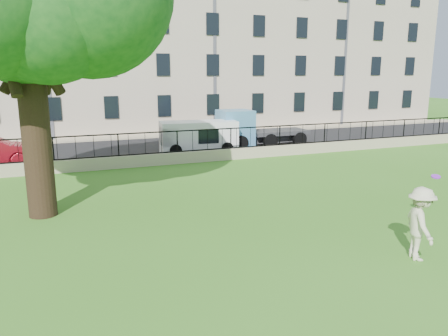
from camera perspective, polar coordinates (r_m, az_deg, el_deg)
name	(u,v)px	position (r m, az deg, el deg)	size (l,w,h in m)	color
ground	(296,247)	(12.27, 9.35, -10.18)	(120.00, 120.00, 0.00)	#37741B
retaining_wall	(178,158)	(22.89, -6.08, 1.34)	(50.00, 0.40, 0.60)	tan
iron_railing	(177,142)	(22.74, -6.13, 3.44)	(50.00, 0.05, 1.13)	black
street	(157,149)	(27.43, -8.69, 2.49)	(60.00, 9.00, 0.01)	black
sidewalk	(141,137)	(32.46, -10.75, 4.04)	(60.00, 1.40, 0.12)	tan
building_row	(124,44)	(37.77, -12.88, 15.54)	(56.40, 10.40, 13.80)	beige
man	(420,224)	(12.12, 24.23, -6.66)	(1.22, 0.70, 1.89)	beige
frisbee	(436,177)	(14.60, 25.94, -1.01)	(0.27, 0.27, 0.03)	purple
white_van	(199,137)	(25.77, -3.34, 4.06)	(4.44, 1.73, 1.87)	white
blue_truck	(261,128)	(28.20, 4.87, 5.26)	(5.61, 1.99, 2.35)	#4F8DBA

